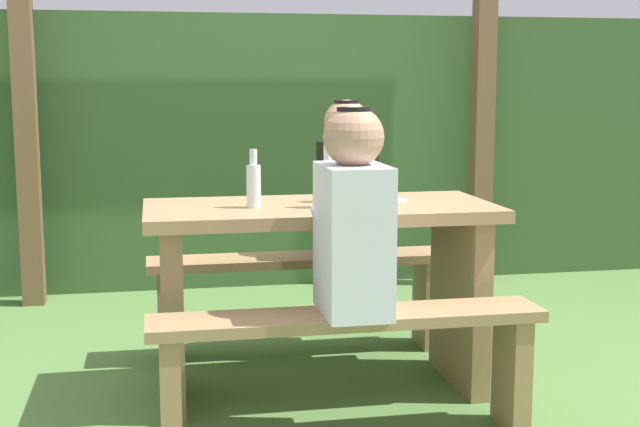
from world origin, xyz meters
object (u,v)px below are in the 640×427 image
Objects in this scene: bench_near at (348,350)px; bench_far at (299,284)px; bottle_left at (254,184)px; picnic_table at (320,266)px; bottle_center at (335,178)px; person_white_shirt at (353,219)px; bottle_right at (328,183)px; drinking_glass at (359,195)px; person_black_coat at (346,184)px; cell_phone at (390,199)px.

bench_far is at bearing 90.00° from bench_near.
bench_near is at bearing -60.34° from bottle_left.
bottle_center reaches higher than picnic_table.
person_white_shirt is 2.92× the size of bottle_right.
drinking_glass is at bearing 28.70° from bottle_right.
drinking_glass is at bearing -97.17° from person_black_coat.
cell_phone is at bearing -79.03° from person_black_coat.
person_black_coat is 0.46m from cell_phone.
drinking_glass reaches higher than cell_phone.
person_black_coat is 5.14× the size of cell_phone.
cell_phone reaches higher than bench_far.
picnic_table is at bearing 91.92° from person_white_shirt.
bench_far is at bearing 63.86° from bottle_left.
person_white_shirt reaches higher than picnic_table.
bench_far is at bearing 91.23° from bottle_right.
cell_phone is (0.24, 0.00, -0.09)m from bottle_center.
bench_far is 6.07× the size of bottle_left.
bench_far is 0.52m from person_black_coat.
bottle_left is (-0.27, -0.04, 0.35)m from picnic_table.
person_white_shirt is at bearing -101.40° from person_black_coat.
bottle_center is at bearing -108.09° from person_black_coat.
bench_near is at bearing -169.09° from person_white_shirt.
bench_far is at bearing 106.55° from drinking_glass.
person_black_coat reaches higher than bottle_right.
bottle_center is (0.06, 0.57, 0.08)m from person_white_shirt.
bench_far is 5.80× the size of bottle_center.
bottle_left reaches higher than bench_near.
cell_phone is at bearing 62.95° from person_white_shirt.
cell_phone is (0.29, 0.58, -0.01)m from person_white_shirt.
bench_near is at bearing -91.78° from bottle_right.
person_black_coat is 3.12× the size of bottle_left.
bench_near is 10.00× the size of cell_phone.
bench_near is at bearing -97.49° from bottle_center.
bottle_left is 0.93× the size of bottle_right.
bottle_left is 1.65× the size of cell_phone.
bottle_center is (0.06, 0.15, 0.00)m from bottle_right.
picnic_table is 0.37m from bottle_center.
bottle_left is at bearing 121.37° from person_white_shirt.
bottle_right is at bearing -151.30° from drinking_glass.
cell_phone is (0.31, 0.06, 0.26)m from picnic_table.
bottle_left reaches higher than picnic_table.
person_black_coat reaches higher than picnic_table.
person_black_coat reaches higher than bench_far.
cell_phone is at bearing 9.83° from bottle_left.
picnic_table is at bearing -142.10° from bottle_center.
person_black_coat is (0.22, -0.00, 0.47)m from bench_far.
drinking_glass is 0.54× the size of cell_phone.
drinking_glass is (0.16, -0.53, 0.48)m from bench_far.
bottle_center is at bearing 84.16° from person_white_shirt.
person_black_coat is 0.48m from bottle_center.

